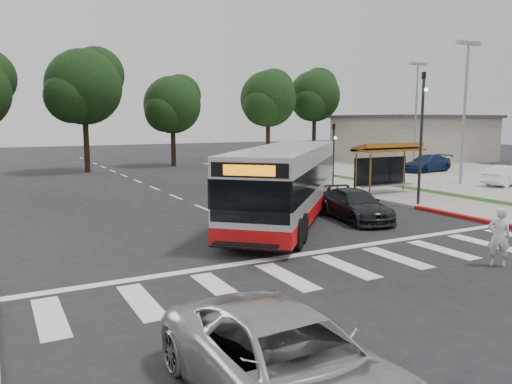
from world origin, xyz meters
TOP-DOWN VIEW (x-y plane):
  - ground at (0.00, 0.00)m, footprint 140.00×140.00m
  - sidewalk_east at (11.00, 8.00)m, footprint 4.00×40.00m
  - curb_east at (9.00, 8.00)m, footprint 0.30×40.00m
  - curb_east_red at (9.00, -2.00)m, footprint 0.32×6.00m
  - parking_lot at (23.00, 10.00)m, footprint 18.00×36.00m
  - commercial_building at (30.00, 22.00)m, footprint 14.00×10.00m
  - building_roof_cap at (30.00, 22.00)m, footprint 14.60×10.60m
  - crosswalk_ladder at (0.00, -5.00)m, footprint 18.00×2.60m
  - bus_shelter at (10.80, 5.10)m, footprint 4.20×1.60m
  - traffic_signal_ne_tall at (9.60, 1.49)m, footprint 0.18×0.37m
  - traffic_signal_ne_short at (9.60, 8.49)m, footprint 0.18×0.37m
  - lot_light_front at (18.00, 6.00)m, footprint 1.90×0.35m
  - lot_light_mid at (24.00, 16.00)m, footprint 1.90×0.35m
  - tree_ne_a at (16.08, 28.06)m, footprint 6.16×5.74m
  - tree_ne_b at (23.08, 30.06)m, footprint 6.16×5.74m
  - tree_north_a at (-1.92, 26.07)m, footprint 6.60×6.15m
  - tree_north_b at (6.07, 28.06)m, footprint 5.72×5.33m
  - transit_bus at (1.98, 1.51)m, footprint 10.07×10.69m
  - pedestrian at (4.01, -7.00)m, footprint 0.74×0.73m
  - dark_sedan at (4.64, 0.28)m, footprint 2.57×4.70m
  - silver_suv_south at (-5.28, -10.37)m, footprint 2.50×5.17m
  - parked_car_1 at (20.00, 4.03)m, footprint 3.97×1.64m
  - parked_car_3 at (22.00, 12.63)m, footprint 4.84×2.44m

SIDE VIEW (x-z plane):
  - ground at x=0.00m, z-range 0.00..0.00m
  - crosswalk_ladder at x=0.00m, z-range 0.00..0.01m
  - parking_lot at x=23.00m, z-range 0.00..0.10m
  - sidewalk_east at x=11.00m, z-range 0.00..0.12m
  - curb_east at x=9.00m, z-range 0.00..0.15m
  - curb_east_red at x=9.00m, z-range 0.00..0.15m
  - dark_sedan at x=4.64m, z-range 0.00..1.29m
  - silver_suv_south at x=-5.28m, z-range 0.00..1.42m
  - parked_car_1 at x=20.00m, z-range 0.10..1.38m
  - parked_car_3 at x=22.00m, z-range 0.10..1.45m
  - pedestrian at x=4.01m, z-range 0.00..1.73m
  - transit_bus at x=1.98m, z-range 0.00..3.12m
  - commercial_building at x=30.00m, z-range 0.00..4.40m
  - bus_shelter at x=10.80m, z-range 0.92..3.78m
  - traffic_signal_ne_short at x=9.60m, z-range 0.48..4.48m
  - traffic_signal_ne_tall at x=9.60m, z-range 0.63..7.13m
  - building_roof_cap at x=30.00m, z-range 4.40..4.70m
  - tree_north_b at x=6.07m, z-range 1.45..9.88m
  - lot_light_front at x=18.00m, z-range 1.40..10.41m
  - lot_light_mid at x=24.00m, z-range 1.40..10.41m
  - tree_ne_a at x=16.08m, z-range 1.74..11.04m
  - tree_ne_b at x=23.08m, z-range 1.91..11.93m
  - tree_north_a at x=-1.92m, z-range 1.84..12.01m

